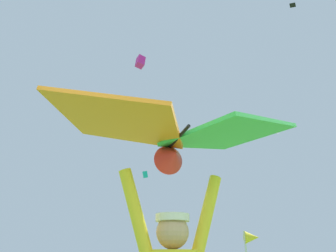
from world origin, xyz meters
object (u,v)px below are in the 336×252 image
distant_kite_magenta_far_center (140,62)px  distant_kite_red_mid_left (269,131)px  held_stunt_kite (175,135)px  distant_kite_teal_high_right (145,175)px  distant_kite_black_low_left (293,5)px  distant_kite_orange_mid_right (210,126)px  marker_flag (251,244)px

distant_kite_magenta_far_center → distant_kite_red_mid_left: bearing=-68.0°
held_stunt_kite → distant_kite_teal_high_right: bearing=94.3°
distant_kite_magenta_far_center → held_stunt_kite: bearing=-83.4°
distant_kite_black_low_left → distant_kite_teal_high_right: (-13.45, 11.71, -12.38)m
distant_kite_teal_high_right → distant_kite_red_mid_left: size_ratio=1.13×
distant_kite_red_mid_left → distant_kite_orange_mid_right: size_ratio=0.66×
distant_kite_teal_high_right → distant_kite_red_mid_left: distant_kite_teal_high_right is taller
held_stunt_kite → distant_kite_orange_mid_right: (5.52, 30.48, 13.86)m
distant_kite_red_mid_left → distant_kite_magenta_far_center: distant_kite_magenta_far_center is taller
distant_kite_black_low_left → distant_kite_teal_high_right: distant_kite_black_low_left is taller
held_stunt_kite → distant_kite_black_low_left: size_ratio=3.25×
distant_kite_black_low_left → distant_kite_orange_mid_right: size_ratio=0.54×
held_stunt_kite → distant_kite_red_mid_left: (3.94, 8.14, 3.54)m
marker_flag → distant_kite_magenta_far_center: bearing=102.1°
distant_kite_teal_high_right → distant_kite_magenta_far_center: 12.75m
distant_kite_red_mid_left → held_stunt_kite: bearing=-115.8°
distant_kite_red_mid_left → distant_kite_magenta_far_center: (-6.86, 17.00, 15.92)m
distant_kite_red_mid_left → distant_kite_orange_mid_right: 24.66m
held_stunt_kite → distant_kite_red_mid_left: bearing=64.2°
distant_kite_magenta_far_center → distant_kite_orange_mid_right: 11.44m
distant_kite_red_mid_left → distant_kite_orange_mid_right: distant_kite_orange_mid_right is taller
held_stunt_kite → distant_kite_orange_mid_right: 33.94m
distant_kite_orange_mid_right → marker_flag: distant_kite_orange_mid_right is taller
distant_kite_black_low_left → distant_kite_orange_mid_right: (-5.76, 13.59, -5.73)m
distant_kite_red_mid_left → marker_flag: 6.31m
distant_kite_black_low_left → marker_flag: distant_kite_black_low_left is taller
held_stunt_kite → distant_kite_black_low_left: distant_kite_black_low_left is taller
distant_kite_orange_mid_right → marker_flag: (-3.89, -26.47, -14.50)m
distant_kite_black_low_left → distant_kite_magenta_far_center: 16.42m
distant_kite_orange_mid_right → marker_flag: 30.43m
held_stunt_kite → distant_kite_magenta_far_center: (-2.92, 25.14, 19.46)m
distant_kite_teal_high_right → distant_kite_black_low_left: bearing=-41.0°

